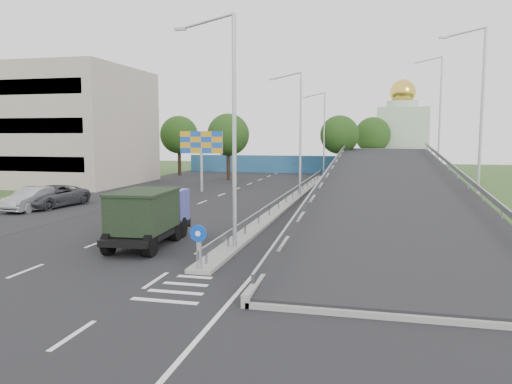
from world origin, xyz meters
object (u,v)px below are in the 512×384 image
(church, at_px, (401,134))
(billboard, at_px, (201,146))
(lamp_post_near, at_px, (230,119))
(dump_truck, at_px, (150,214))
(sign_bollard, at_px, (199,247))
(lamp_post_mid, at_px, (298,127))
(parked_car_b, at_px, (32,199))
(lamp_post_far, at_px, (323,130))
(parked_car_c, at_px, (52,196))

(church, distance_m, billboard, 37.23)
(lamp_post_near, distance_m, dump_truck, 5.98)
(billboard, bearing_deg, sign_bollard, -70.79)
(lamp_post_near, distance_m, lamp_post_mid, 20.00)
(lamp_post_near, xyz_separation_m, lamp_post_mid, (0.00, 20.00, 0.00))
(church, relative_size, billboard, 2.51)
(lamp_post_mid, distance_m, parked_car_b, 20.78)
(billboard, relative_size, parked_car_b, 1.14)
(lamp_post_mid, height_order, church, church)
(billboard, distance_m, parked_car_b, 15.73)
(church, bearing_deg, parked_car_b, -120.32)
(lamp_post_near, relative_size, lamp_post_mid, 1.00)
(church, bearing_deg, lamp_post_far, -125.24)
(church, relative_size, parked_car_b, 2.85)
(lamp_post_near, height_order, church, church)
(parked_car_b, bearing_deg, billboard, 61.82)
(dump_truck, distance_m, parked_car_b, 15.01)
(sign_bollard, height_order, lamp_post_near, lamp_post_near)
(sign_bollard, height_order, church, church)
(lamp_post_mid, height_order, parked_car_b, lamp_post_mid)
(lamp_post_near, bearing_deg, dump_truck, 173.68)
(lamp_post_mid, relative_size, parked_car_c, 1.79)
(lamp_post_far, bearing_deg, church, 54.76)
(lamp_post_mid, bearing_deg, lamp_post_near, -90.00)
(sign_bollard, height_order, parked_car_b, sign_bollard)
(parked_car_b, bearing_deg, dump_truck, -31.78)
(lamp_post_mid, height_order, billboard, lamp_post_mid)
(lamp_post_far, height_order, parked_car_b, lamp_post_far)
(church, distance_m, dump_truck, 55.47)
(lamp_post_near, height_order, parked_car_b, lamp_post_near)
(lamp_post_near, xyz_separation_m, dump_truck, (-4.07, 0.45, -4.35))
(lamp_post_mid, relative_size, dump_truck, 1.65)
(lamp_post_mid, bearing_deg, sign_bollard, -90.26)
(sign_bollard, height_order, dump_truck, dump_truck)
(sign_bollard, distance_m, lamp_post_mid, 24.30)
(parked_car_c, bearing_deg, lamp_post_mid, 39.64)
(lamp_post_near, distance_m, billboard, 23.87)
(parked_car_b, distance_m, parked_car_c, 1.60)
(church, bearing_deg, billboard, -120.70)
(sign_bollard, relative_size, parked_car_c, 0.30)
(sign_bollard, bearing_deg, parked_car_b, 143.04)
(lamp_post_mid, distance_m, dump_truck, 20.44)
(church, xyz_separation_m, dump_truck, (-13.96, -53.55, -3.85))
(church, relative_size, dump_truck, 2.26)
(parked_car_b, height_order, parked_car_c, parked_car_b)
(lamp_post_near, distance_m, parked_car_b, 19.41)
(dump_truck, bearing_deg, lamp_post_far, 80.75)
(church, height_order, parked_car_b, church)
(lamp_post_mid, distance_m, parked_car_c, 19.62)
(lamp_post_near, height_order, billboard, lamp_post_near)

